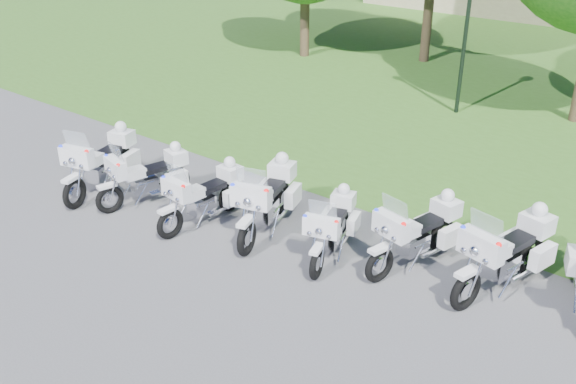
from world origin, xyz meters
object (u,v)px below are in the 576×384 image
Objects in this scene: motorcycle_2 at (205,194)px; motorcycle_5 at (419,232)px; motorcycle_0 at (103,160)px; motorcycle_3 at (268,198)px; motorcycle_6 at (507,251)px; motorcycle_4 at (333,226)px; motorcycle_1 at (149,175)px.

motorcycle_2 is 4.32m from motorcycle_5.
motorcycle_0 is 1.00× the size of motorcycle_3.
motorcycle_6 is (1.54, 0.23, 0.05)m from motorcycle_5.
motorcycle_6 reaches higher than motorcycle_2.
motorcycle_4 is at bearing -164.09° from motorcycle_2.
motorcycle_4 is at bearing 39.98° from motorcycle_5.
motorcycle_1 is 0.88× the size of motorcycle_6.
motorcycle_3 is 4.58m from motorcycle_6.
motorcycle_2 is 1.08× the size of motorcycle_4.
motorcycle_3 is 1.18× the size of motorcycle_4.
motorcycle_6 reaches higher than motorcycle_0.
motorcycle_3 is (4.10, 0.82, 0.01)m from motorcycle_0.
motorcycle_0 is at bearing 26.16° from motorcycle_5.
motorcycle_0 is at bearing -8.02° from motorcycle_4.
motorcycle_5 is 0.93× the size of motorcycle_6.
motorcycle_5 reaches higher than motorcycle_4.
motorcycle_3 is at bearing -153.13° from motorcycle_1.
motorcycle_3 is 1.55m from motorcycle_4.
motorcycle_0 is 8.76m from motorcycle_6.
motorcycle_6 is at bearing -179.14° from motorcycle_4.
motorcycle_3 is (2.82, 0.61, 0.07)m from motorcycle_1.
motorcycle_4 is 0.90× the size of motorcycle_5.
motorcycle_2 is 0.97× the size of motorcycle_5.
motorcycle_1 is at bearing 174.49° from motorcycle_0.
motorcycle_3 reaches higher than motorcycle_2.
motorcycle_1 is 2.89m from motorcycle_3.
motorcycle_6 reaches higher than motorcycle_3.
motorcycle_0 reaches higher than motorcycle_5.
motorcycle_2 is (2.89, 0.29, -0.07)m from motorcycle_0.
motorcycle_6 is at bearing -153.49° from motorcycle_1.
motorcycle_5 is at bearing -158.77° from motorcycle_2.
motorcycle_1 reaches higher than motorcycle_4.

